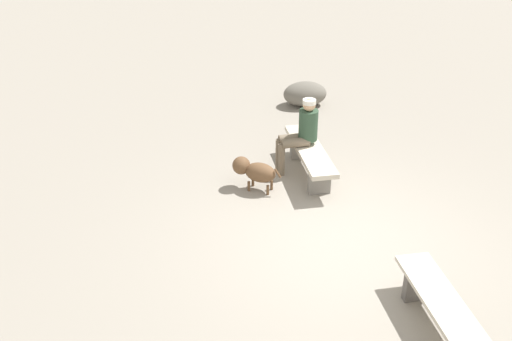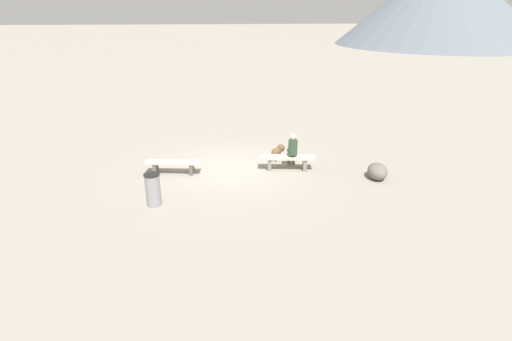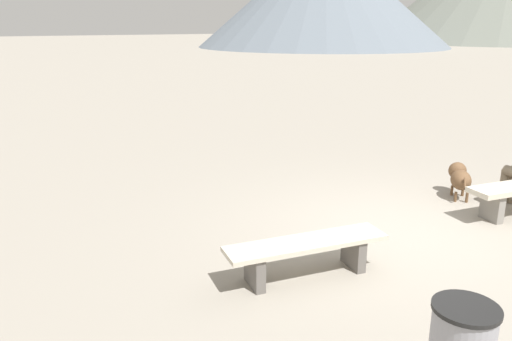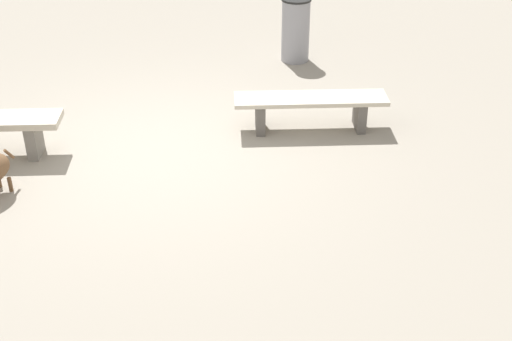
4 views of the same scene
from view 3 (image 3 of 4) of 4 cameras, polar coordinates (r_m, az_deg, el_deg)
name	(u,v)px [view 3 (image 3 of 4)]	position (r m, az deg, el deg)	size (l,w,h in m)	color
ground	(410,236)	(7.07, 16.99, -7.09)	(210.00, 210.00, 0.06)	gray
bench_left	(306,251)	(5.61, 5.71, -9.01)	(1.87, 0.64, 0.42)	#605B56
dog	(460,177)	(8.67, 22.04, -0.70)	(0.61, 0.67, 0.51)	brown
distant_peak_2	(452,16)	(79.48, 21.26, 15.93)	(31.64, 31.64, 6.79)	slate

